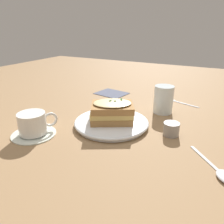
{
  "coord_description": "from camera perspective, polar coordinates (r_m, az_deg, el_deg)",
  "views": [
    {
      "loc": [
        0.31,
        -0.55,
        0.3
      ],
      "look_at": [
        0.02,
        0.0,
        0.04
      ],
      "focal_mm": 35.0,
      "sensor_mm": 36.0,
      "label": 1
    }
  ],
  "objects": [
    {
      "name": "teacup_with_saucer",
      "position": [
        0.66,
        -19.9,
        -3.19
      ],
      "size": [
        0.13,
        0.13,
        0.07
      ],
      "rotation": [
        0.0,
        0.0,
        0.99
      ],
      "color": "silver",
      "rests_on": "ground_plane"
    },
    {
      "name": "ground_plane",
      "position": [
        0.7,
        -1.6,
        -3.16
      ],
      "size": [
        2.4,
        2.4,
        0.0
      ],
      "primitive_type": "plane",
      "color": "olive"
    },
    {
      "name": "fork",
      "position": [
        0.95,
        15.95,
        2.86
      ],
      "size": [
        0.17,
        0.07,
        0.0
      ],
      "rotation": [
        0.0,
        0.0,
        1.24
      ],
      "color": "silver",
      "rests_on": "ground_plane"
    },
    {
      "name": "condiment_pot",
      "position": [
        0.65,
        15.22,
        -4.32
      ],
      "size": [
        0.05,
        0.05,
        0.04
      ],
      "primitive_type": "cylinder",
      "color": "gray",
      "rests_on": "ground_plane"
    },
    {
      "name": "dinner_plate",
      "position": [
        0.69,
        0.0,
        -2.68
      ],
      "size": [
        0.23,
        0.23,
        0.02
      ],
      "color": "white",
      "rests_on": "ground_plane"
    },
    {
      "name": "napkin",
      "position": [
        1.01,
        -0.1,
        4.95
      ],
      "size": [
        0.15,
        0.13,
        0.0
      ],
      "primitive_type": "cube",
      "rotation": [
        0.0,
        0.0,
        -0.17
      ],
      "color": "#4C5166",
      "rests_on": "ground_plane"
    },
    {
      "name": "water_glass",
      "position": [
        0.8,
        13.3,
        3.22
      ],
      "size": [
        0.07,
        0.07,
        0.1
      ],
      "primitive_type": "cylinder",
      "color": "silver",
      "rests_on": "ground_plane"
    },
    {
      "name": "sandwich",
      "position": [
        0.68,
        0.06,
        0.22
      ],
      "size": [
        0.16,
        0.15,
        0.07
      ],
      "rotation": [
        0.0,
        0.0,
        3.65
      ],
      "color": "#A37542",
      "rests_on": "dinner_plate"
    }
  ]
}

